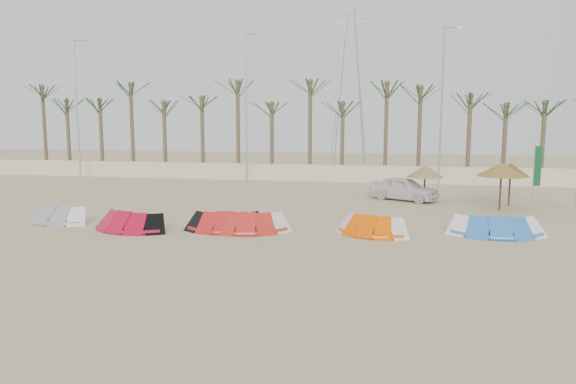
% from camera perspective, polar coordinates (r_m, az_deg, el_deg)
% --- Properties ---
extents(ground, '(120.00, 120.00, 0.00)m').
position_cam_1_polar(ground, '(18.43, -3.71, -6.47)').
color(ground, tan).
rests_on(ground, ground).
extents(boundary_wall, '(60.00, 0.30, 1.30)m').
position_cam_1_polar(boundary_wall, '(39.71, 4.57, 2.10)').
color(boundary_wall, beige).
rests_on(boundary_wall, ground).
extents(palm_line, '(52.00, 4.00, 7.70)m').
position_cam_1_polar(palm_line, '(40.99, 5.85, 10.37)').
color(palm_line, brown).
rests_on(palm_line, ground).
extents(lamp_a, '(1.25, 0.14, 11.00)m').
position_cam_1_polar(lamp_a, '(44.68, -22.37, 8.75)').
color(lamp_a, '#A5A8AD').
rests_on(lamp_a, ground).
extents(lamp_b, '(1.25, 0.14, 11.00)m').
position_cam_1_polar(lamp_b, '(38.76, -4.63, 9.54)').
color(lamp_b, '#A5A8AD').
rests_on(lamp_b, ground).
extents(lamp_c, '(1.25, 0.14, 11.00)m').
position_cam_1_polar(lamp_c, '(37.41, 16.75, 9.31)').
color(lamp_c, '#A5A8AD').
rests_on(lamp_c, ground).
extents(pylon, '(3.00, 3.00, 14.00)m').
position_cam_1_polar(pylon, '(45.62, 6.71, 1.98)').
color(pylon, '#A5A8AD').
rests_on(pylon, ground).
extents(kite_grey, '(3.69, 2.37, 0.90)m').
position_cam_1_polar(kite_grey, '(25.84, -23.93, -2.07)').
color(kite_grey, gray).
rests_on(kite_grey, ground).
extents(kite_red_left, '(3.77, 2.27, 0.90)m').
position_cam_1_polar(kite_red_left, '(22.91, -16.90, -2.91)').
color(kite_red_left, '#B40928').
rests_on(kite_red_left, ground).
extents(kite_red_mid, '(3.46, 1.96, 0.90)m').
position_cam_1_polar(kite_red_mid, '(21.95, -6.71, -3.08)').
color(kite_red_mid, red).
rests_on(kite_red_mid, ground).
extents(kite_red_right, '(3.70, 2.13, 0.90)m').
position_cam_1_polar(kite_red_right, '(21.69, -4.37, -3.18)').
color(kite_red_right, red).
rests_on(kite_red_right, ground).
extents(kite_orange, '(3.32, 2.31, 0.90)m').
position_cam_1_polar(kite_orange, '(21.20, 9.25, -3.52)').
color(kite_orange, '#FF5700').
rests_on(kite_orange, ground).
extents(kite_blue, '(3.70, 1.66, 0.90)m').
position_cam_1_polar(kite_blue, '(22.52, 22.00, -3.32)').
color(kite_blue, blue).
rests_on(kite_blue, ground).
extents(parasol_left, '(2.11, 2.11, 2.10)m').
position_cam_1_polar(parasol_left, '(30.58, 15.00, 2.25)').
color(parasol_left, '#4C331E').
rests_on(parasol_left, ground).
extents(parasol_mid, '(2.49, 2.49, 2.47)m').
position_cam_1_polar(parasol_mid, '(28.58, 22.64, 2.31)').
color(parasol_mid, '#4C331E').
rests_on(parasol_mid, ground).
extents(parasol_right, '(1.98, 1.98, 2.33)m').
position_cam_1_polar(parasol_right, '(30.30, 23.49, 2.27)').
color(parasol_right, '#4C331E').
rests_on(parasol_right, ground).
extents(flag_green, '(0.44, 0.14, 3.43)m').
position_cam_1_polar(flag_green, '(31.56, 25.95, 2.43)').
color(flag_green, '#A5A8AD').
rests_on(flag_green, ground).
extents(car, '(4.33, 3.35, 1.38)m').
position_cam_1_polar(car, '(30.72, 12.75, 0.37)').
color(car, white).
rests_on(car, ground).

